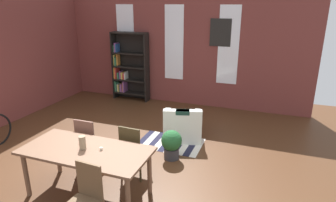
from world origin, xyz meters
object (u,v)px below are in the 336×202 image
(potted_plant_by_shelf, at_px, (171,143))
(bookshelf_tall, at_px, (128,68))
(dining_chair_near_right, at_px, (85,198))
(dining_chair_far_right, at_px, (133,150))
(dining_table, at_px, (86,155))
(armchair_white, at_px, (183,126))
(dining_chair_far_left, at_px, (89,141))
(vase_on_table, at_px, (82,143))

(potted_plant_by_shelf, bearing_deg, bookshelf_tall, 129.32)
(dining_chair_near_right, relative_size, dining_chair_far_right, 1.00)
(dining_table, height_order, potted_plant_by_shelf, dining_table)
(dining_table, bearing_deg, dining_chair_far_right, 57.54)
(armchair_white, bearing_deg, dining_chair_far_right, -100.39)
(potted_plant_by_shelf, bearing_deg, armchair_white, 94.60)
(dining_table, xyz_separation_m, dining_chair_far_left, (-0.43, 0.68, -0.18))
(dining_table, bearing_deg, dining_chair_far_left, 122.67)
(dining_chair_far_left, relative_size, armchair_white, 0.95)
(armchair_white, distance_m, potted_plant_by_shelf, 0.93)
(vase_on_table, height_order, bookshelf_tall, bookshelf_tall)
(vase_on_table, distance_m, potted_plant_by_shelf, 1.81)
(dining_table, bearing_deg, armchair_white, 72.74)
(vase_on_table, bearing_deg, bookshelf_tall, 109.57)
(dining_chair_far_right, relative_size, armchair_white, 0.95)
(dining_chair_near_right, relative_size, bookshelf_tall, 0.47)
(dining_chair_far_right, bearing_deg, vase_on_table, -125.24)
(dining_chair_far_left, bearing_deg, vase_on_table, -60.28)
(bookshelf_tall, distance_m, potted_plant_by_shelf, 3.94)
(vase_on_table, bearing_deg, dining_table, -0.00)
(vase_on_table, relative_size, bookshelf_tall, 0.10)
(dining_chair_far_right, xyz_separation_m, potted_plant_by_shelf, (0.39, 0.80, -0.20))
(dining_chair_far_right, distance_m, potted_plant_by_shelf, 0.91)
(dining_chair_far_left, bearing_deg, bookshelf_tall, 107.59)
(dining_table, relative_size, armchair_white, 1.94)
(dining_chair_far_left, xyz_separation_m, bookshelf_tall, (-1.21, 3.81, 0.45))
(dining_chair_far_right, height_order, potted_plant_by_shelf, dining_chair_far_right)
(dining_chair_near_right, relative_size, potted_plant_by_shelf, 1.66)
(dining_chair_far_right, height_order, armchair_white, dining_chair_far_right)
(dining_chair_near_right, height_order, dining_chair_far_right, same)
(vase_on_table, distance_m, dining_chair_far_right, 0.91)
(vase_on_table, bearing_deg, potted_plant_by_shelf, 59.54)
(vase_on_table, distance_m, dining_chair_near_right, 0.91)
(dining_chair_near_right, bearing_deg, armchair_white, 84.29)
(dining_table, relative_size, dining_chair_near_right, 2.03)
(vase_on_table, xyz_separation_m, bookshelf_tall, (-1.60, 4.49, 0.09))
(dining_table, relative_size, dining_chair_far_left, 2.03)
(vase_on_table, height_order, dining_chair_near_right, vase_on_table)
(dining_chair_near_right, xyz_separation_m, potted_plant_by_shelf, (0.38, 2.16, -0.20))
(bookshelf_tall, xyz_separation_m, armchair_white, (2.39, -2.08, -0.69))
(armchair_white, bearing_deg, vase_on_table, -108.29)
(dining_chair_far_right, bearing_deg, dining_chair_far_left, -179.99)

